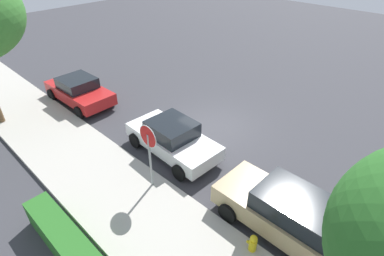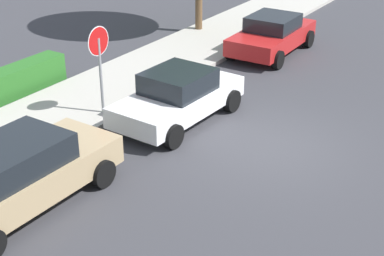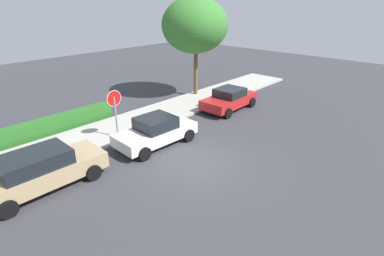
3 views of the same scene
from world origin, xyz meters
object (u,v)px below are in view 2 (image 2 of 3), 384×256
parked_car_red (272,34)px  parked_car_white (178,96)px  stop_sign (99,56)px  parked_car_tan (17,175)px

parked_car_red → parked_car_white: bearing=-176.4°
parked_car_white → stop_sign: bearing=116.7°
stop_sign → parked_car_tan: 4.78m
parked_car_tan → parked_car_red: parked_car_tan is taller
stop_sign → parked_car_tan: (-4.41, -1.55, -1.01)m
parked_car_tan → parked_car_white: bearing=-3.6°
stop_sign → parked_car_white: 2.37m
parked_car_white → parked_car_tan: bearing=176.4°
parked_car_white → parked_car_red: bearing=3.6°
stop_sign → parked_car_red: 7.77m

